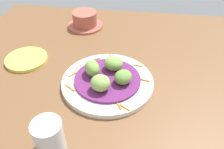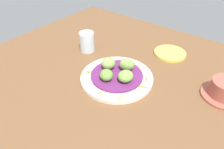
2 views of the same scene
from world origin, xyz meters
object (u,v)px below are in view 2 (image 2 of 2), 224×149
at_px(main_plate, 117,78).
at_px(water_glass, 87,42).
at_px(guac_scoop_back, 106,75).
at_px(guac_scoop_left, 126,76).
at_px(side_plate_small, 170,53).
at_px(guac_scoop_center, 127,65).
at_px(guac_scoop_right, 109,64).

bearing_deg(main_plate, water_glass, -110.95).
distance_m(main_plate, guac_scoop_back, 0.06).
bearing_deg(main_plate, guac_scoop_left, 76.11).
bearing_deg(water_glass, guac_scoop_back, 58.54).
bearing_deg(guac_scoop_left, side_plate_small, 173.79).
relative_size(guac_scoop_back, side_plate_small, 0.37).
bearing_deg(main_plate, guac_scoop_center, 166.11).
height_order(guac_scoop_center, guac_scoop_back, guac_scoop_center).
xyz_separation_m(guac_scoop_back, water_glass, (-0.13, -0.22, 0.00)).
bearing_deg(guac_scoop_right, water_glass, -112.61).
relative_size(main_plate, guac_scoop_center, 4.73).
height_order(side_plate_small, water_glass, water_glass).
bearing_deg(side_plate_small, guac_scoop_left, -6.21).
xyz_separation_m(guac_scoop_back, side_plate_small, (-0.33, 0.09, -0.04)).
distance_m(guac_scoop_left, water_glass, 0.29).
xyz_separation_m(guac_scoop_left, water_glass, (-0.10, -0.27, 0.00)).
distance_m(guac_scoop_center, guac_scoop_back, 0.09).
bearing_deg(side_plate_small, main_plate, -15.35).
height_order(main_plate, side_plate_small, main_plate).
bearing_deg(guac_scoop_back, guac_scoop_left, 121.11).
bearing_deg(guac_scoop_left, main_plate, -103.89).
relative_size(guac_scoop_right, side_plate_small, 0.39).
bearing_deg(guac_scoop_left, guac_scoop_center, -148.89).
height_order(guac_scoop_right, side_plate_small, guac_scoop_right).
bearing_deg(water_glass, guac_scoop_center, 80.06).
bearing_deg(water_glass, side_plate_small, 122.42).
bearing_deg(guac_scoop_right, guac_scoop_left, 76.11).
distance_m(guac_scoop_center, guac_scoop_right, 0.07).
xyz_separation_m(guac_scoop_center, guac_scoop_back, (0.09, -0.02, -0.00)).
xyz_separation_m(guac_scoop_center, water_glass, (-0.04, -0.24, -0.00)).
height_order(main_plate, guac_scoop_back, guac_scoop_back).
distance_m(main_plate, side_plate_small, 0.29).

